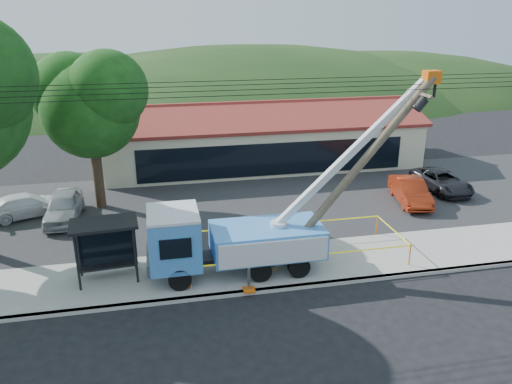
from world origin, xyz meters
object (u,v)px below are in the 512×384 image
object	(u,v)px
utility_truck	(233,237)
car_dark	(440,192)
car_silver	(66,221)
bus_shelter	(105,236)
leaning_pole	(358,167)
car_white	(29,217)
car_red	(409,204)

from	to	relation	value
utility_truck	car_dark	size ratio (longest dim) A/B	2.64
car_silver	bus_shelter	bearing A→B (deg)	-69.04
car_silver	car_dark	world-z (taller)	car_silver
leaning_pole	utility_truck	bearing A→B (deg)	176.27
leaning_pole	car_dark	bearing A→B (deg)	40.84
bus_shelter	car_white	bearing A→B (deg)	116.69
leaning_pole	car_silver	size ratio (longest dim) A/B	1.85
utility_truck	car_white	size ratio (longest dim) A/B	2.82
car_dark	car_white	bearing A→B (deg)	173.95
utility_truck	bus_shelter	xyz separation A→B (m)	(-5.21, 0.57, 0.30)
leaning_pole	car_dark	world-z (taller)	leaning_pole
leaning_pole	car_silver	distance (m)	16.08
utility_truck	leaning_pole	world-z (taller)	utility_truck
leaning_pole	car_red	size ratio (longest dim) A/B	1.91
car_white	bus_shelter	bearing A→B (deg)	-171.43
utility_truck	bus_shelter	world-z (taller)	utility_truck
leaning_pole	car_silver	bearing A→B (deg)	149.27
car_silver	car_red	distance (m)	19.52
car_red	car_dark	xyz separation A→B (m)	(2.94, 1.49, 0.00)
bus_shelter	car_dark	world-z (taller)	bus_shelter
car_silver	car_dark	size ratio (longest dim) A/B	0.97
car_silver	car_red	bearing A→B (deg)	-4.77
bus_shelter	car_red	size ratio (longest dim) A/B	0.64
leaning_pole	car_dark	distance (m)	12.95
bus_shelter	car_white	world-z (taller)	bus_shelter
utility_truck	car_white	distance (m)	13.30
car_silver	car_white	bearing A→B (deg)	153.60
leaning_pole	bus_shelter	world-z (taller)	leaning_pole
car_red	car_dark	world-z (taller)	car_red
leaning_pole	car_silver	xyz separation A→B (m)	(-13.25, 7.87, -4.59)
leaning_pole	car_red	distance (m)	10.06
car_silver	car_dark	distance (m)	22.41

